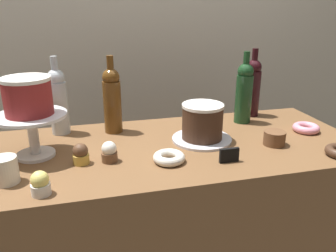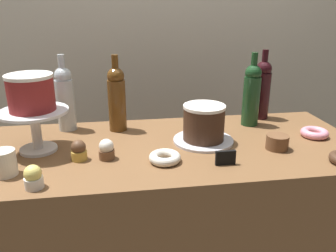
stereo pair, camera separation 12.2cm
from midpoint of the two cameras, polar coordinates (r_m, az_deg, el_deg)
The scene contains 18 objects.
back_wall at distance 2.13m, azimuth -7.98°, elevation 15.85°, with size 6.00×0.05×2.60m.
display_counter at distance 1.57m, azimuth -2.34°, elevation -18.80°, with size 1.53×0.65×0.92m.
cake_stand_pedestal at distance 1.32m, azimuth -24.17°, elevation -0.32°, with size 0.25×0.25×0.16m.
white_layer_cake at distance 1.29m, azimuth -24.89°, elevation 4.53°, with size 0.16×0.16×0.13m.
silver_serving_platter at distance 1.38m, azimuth 3.14°, elevation -2.22°, with size 0.24×0.24×0.01m.
chocolate_round_cake at distance 1.36m, azimuth 3.20°, elevation 0.75°, with size 0.17×0.17×0.14m.
wine_bottle_clear at distance 1.51m, azimuth -20.06°, elevation 4.02°, with size 0.08×0.08×0.33m.
wine_bottle_green at distance 1.58m, azimuth 10.40°, elevation 5.61°, with size 0.08×0.08×0.33m.
wine_bottle_dark_red at distance 1.69m, azimuth 11.88°, elevation 6.44°, with size 0.08×0.08×0.33m.
wine_bottle_amber at distance 1.46m, azimuth -11.67°, elevation 4.36°, with size 0.08×0.08×0.33m.
cupcake_lemon at distance 1.08m, azimuth -23.61°, elevation -8.87°, with size 0.06×0.06×0.07m.
cupcake_vanilla at distance 1.22m, azimuth -12.60°, elevation -4.32°, with size 0.06×0.06×0.07m.
cupcake_chocolate at distance 1.23m, azimuth -17.12°, elevation -4.57°, with size 0.06×0.06×0.07m.
donut_pink at distance 1.57m, azimuth 19.95°, elevation -0.34°, with size 0.11×0.11×0.03m.
donut_sugar at distance 1.20m, azimuth -2.76°, elevation -5.34°, with size 0.11×0.11×0.03m.
cookie_stack at distance 1.38m, azimuth 14.91°, elevation -1.99°, with size 0.08×0.08×0.05m.
price_sign_chalkboard at distance 1.20m, azimuth 7.29°, elevation -4.91°, with size 0.07×0.01×0.05m.
coffee_cup_ceramic at distance 1.19m, azimuth -28.16°, elevation -6.56°, with size 0.08×0.08×0.08m.
Camera 1 is at (-0.30, -1.19, 1.44)m, focal length 36.62 mm.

